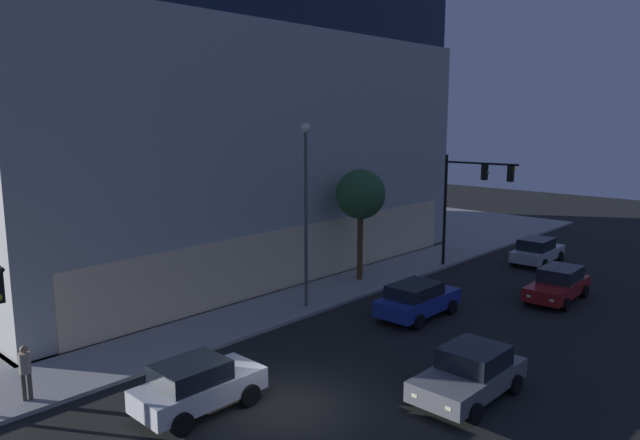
{
  "coord_description": "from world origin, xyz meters",
  "views": [
    {
      "loc": [
        -12.13,
        -12.64,
        9.07
      ],
      "look_at": [
        4.26,
        2.45,
        5.22
      ],
      "focal_mm": 33.22,
      "sensor_mm": 36.0,
      "label": 1
    }
  ],
  "objects_px": {
    "car_grey": "(470,373)",
    "car_silver": "(537,251)",
    "modern_building": "(149,127)",
    "pedestrian_waiting": "(25,368)",
    "car_white": "(197,385)",
    "car_red": "(558,284)",
    "street_lamp_sidewalk": "(306,195)",
    "sidewalk_tree": "(361,195)",
    "traffic_light_far_corner": "(471,189)",
    "car_blue": "(417,299)"
  },
  "relations": [
    {
      "from": "street_lamp_sidewalk",
      "to": "pedestrian_waiting",
      "type": "height_order",
      "value": "street_lamp_sidewalk"
    },
    {
      "from": "pedestrian_waiting",
      "to": "car_white",
      "type": "bearing_deg",
      "value": -51.94
    },
    {
      "from": "car_white",
      "to": "car_red",
      "type": "relative_size",
      "value": 0.88
    },
    {
      "from": "car_grey",
      "to": "car_blue",
      "type": "relative_size",
      "value": 1.0
    },
    {
      "from": "street_lamp_sidewalk",
      "to": "car_white",
      "type": "height_order",
      "value": "street_lamp_sidewalk"
    },
    {
      "from": "pedestrian_waiting",
      "to": "modern_building",
      "type": "bearing_deg",
      "value": 48.51
    },
    {
      "from": "street_lamp_sidewalk",
      "to": "car_silver",
      "type": "distance_m",
      "value": 17.47
    },
    {
      "from": "modern_building",
      "to": "car_silver",
      "type": "relative_size",
      "value": 6.71
    },
    {
      "from": "pedestrian_waiting",
      "to": "car_red",
      "type": "bearing_deg",
      "value": -20.04
    },
    {
      "from": "pedestrian_waiting",
      "to": "car_grey",
      "type": "relative_size",
      "value": 0.41
    },
    {
      "from": "pedestrian_waiting",
      "to": "car_white",
      "type": "xyz_separation_m",
      "value": [
        3.43,
        -4.39,
        -0.38
      ]
    },
    {
      "from": "sidewalk_tree",
      "to": "modern_building",
      "type": "bearing_deg",
      "value": 99.83
    },
    {
      "from": "sidewalk_tree",
      "to": "car_red",
      "type": "bearing_deg",
      "value": -66.47
    },
    {
      "from": "traffic_light_far_corner",
      "to": "car_silver",
      "type": "xyz_separation_m",
      "value": [
        4.44,
        -2.4,
        -4.08
      ]
    },
    {
      "from": "traffic_light_far_corner",
      "to": "pedestrian_waiting",
      "type": "distance_m",
      "value": 25.12
    },
    {
      "from": "sidewalk_tree",
      "to": "car_white",
      "type": "bearing_deg",
      "value": -159.49
    },
    {
      "from": "traffic_light_far_corner",
      "to": "street_lamp_sidewalk",
      "type": "bearing_deg",
      "value": 169.75
    },
    {
      "from": "car_white",
      "to": "car_red",
      "type": "bearing_deg",
      "value": -11.37
    },
    {
      "from": "car_blue",
      "to": "car_silver",
      "type": "bearing_deg",
      "value": 0.41
    },
    {
      "from": "car_white",
      "to": "traffic_light_far_corner",
      "type": "bearing_deg",
      "value": 6.41
    },
    {
      "from": "sidewalk_tree",
      "to": "car_silver",
      "type": "relative_size",
      "value": 1.38
    },
    {
      "from": "car_grey",
      "to": "car_silver",
      "type": "distance_m",
      "value": 20.01
    },
    {
      "from": "car_white",
      "to": "car_grey",
      "type": "distance_m",
      "value": 8.79
    },
    {
      "from": "sidewalk_tree",
      "to": "pedestrian_waiting",
      "type": "xyz_separation_m",
      "value": [
        -18.47,
        -1.24,
        -3.65
      ]
    },
    {
      "from": "modern_building",
      "to": "car_red",
      "type": "relative_size",
      "value": 6.39
    },
    {
      "from": "street_lamp_sidewalk",
      "to": "car_white",
      "type": "distance_m",
      "value": 11.57
    },
    {
      "from": "car_white",
      "to": "car_blue",
      "type": "height_order",
      "value": "car_white"
    },
    {
      "from": "modern_building",
      "to": "car_silver",
      "type": "xyz_separation_m",
      "value": [
        13.59,
        -22.05,
        -7.58
      ]
    },
    {
      "from": "modern_building",
      "to": "street_lamp_sidewalk",
      "type": "bearing_deg",
      "value": -98.48
    },
    {
      "from": "street_lamp_sidewalk",
      "to": "car_red",
      "type": "xyz_separation_m",
      "value": [
        9.58,
        -8.38,
        -4.7
      ]
    },
    {
      "from": "pedestrian_waiting",
      "to": "car_grey",
      "type": "distance_m",
      "value": 14.3
    },
    {
      "from": "street_lamp_sidewalk",
      "to": "car_white",
      "type": "xyz_separation_m",
      "value": [
        -9.57,
        -4.52,
        -4.67
      ]
    },
    {
      "from": "traffic_light_far_corner",
      "to": "sidewalk_tree",
      "type": "height_order",
      "value": "traffic_light_far_corner"
    },
    {
      "from": "car_silver",
      "to": "car_grey",
      "type": "bearing_deg",
      "value": -163.23
    },
    {
      "from": "pedestrian_waiting",
      "to": "car_white",
      "type": "relative_size",
      "value": 0.44
    },
    {
      "from": "car_red",
      "to": "car_grey",
      "type": "bearing_deg",
      "value": -171.27
    },
    {
      "from": "car_blue",
      "to": "car_red",
      "type": "relative_size",
      "value": 0.95
    },
    {
      "from": "modern_building",
      "to": "pedestrian_waiting",
      "type": "xyz_separation_m",
      "value": [
        -15.62,
        -17.66,
        -7.19
      ]
    },
    {
      "from": "car_grey",
      "to": "car_silver",
      "type": "xyz_separation_m",
      "value": [
        19.16,
        5.77,
        0.01
      ]
    },
    {
      "from": "sidewalk_tree",
      "to": "car_blue",
      "type": "distance_m",
      "value": 7.58
    },
    {
      "from": "modern_building",
      "to": "car_red",
      "type": "distance_m",
      "value": 27.88
    },
    {
      "from": "traffic_light_far_corner",
      "to": "sidewalk_tree",
      "type": "bearing_deg",
      "value": 152.88
    },
    {
      "from": "car_white",
      "to": "car_silver",
      "type": "xyz_separation_m",
      "value": [
        25.78,
        -0.01,
        -0.02
      ]
    },
    {
      "from": "traffic_light_far_corner",
      "to": "car_silver",
      "type": "height_order",
      "value": "traffic_light_far_corner"
    },
    {
      "from": "traffic_light_far_corner",
      "to": "car_blue",
      "type": "relative_size",
      "value": 1.51
    },
    {
      "from": "traffic_light_far_corner",
      "to": "car_white",
      "type": "height_order",
      "value": "traffic_light_far_corner"
    },
    {
      "from": "pedestrian_waiting",
      "to": "car_red",
      "type": "xyz_separation_m",
      "value": [
        22.59,
        -8.24,
        -0.41
      ]
    },
    {
      "from": "traffic_light_far_corner",
      "to": "car_blue",
      "type": "distance_m",
      "value": 10.36
    },
    {
      "from": "car_silver",
      "to": "car_white",
      "type": "bearing_deg",
      "value": 179.99
    },
    {
      "from": "street_lamp_sidewalk",
      "to": "car_grey",
      "type": "relative_size",
      "value": 1.95
    }
  ]
}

